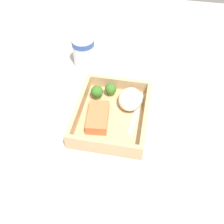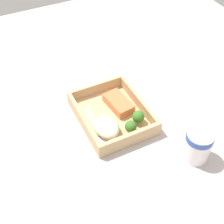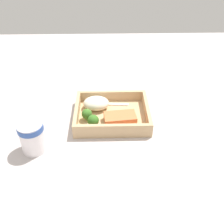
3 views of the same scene
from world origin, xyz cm
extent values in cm
cube|color=#BAB0AD|center=(0.00, 0.00, -1.00)|extent=(160.00, 160.00, 2.00)
cube|color=tan|center=(0.00, 0.00, 0.60)|extent=(25.14, 20.29, 1.20)
cube|color=tan|center=(0.00, -9.54, 3.08)|extent=(25.14, 1.20, 3.75)
cube|color=tan|center=(0.00, 9.54, 3.08)|extent=(25.14, 1.20, 3.75)
cube|color=tan|center=(-11.97, 0.00, 3.08)|extent=(1.20, 17.89, 3.75)
cube|color=tan|center=(11.97, 0.00, 3.08)|extent=(1.20, 17.89, 3.75)
cube|color=#EA7241|center=(-2.59, 3.55, 2.65)|extent=(11.04, 6.85, 2.90)
ellipsoid|color=beige|center=(5.49, -4.47, 3.33)|extent=(9.09, 7.08, 4.27)
cylinder|color=#84A262|center=(6.21, 5.77, 1.99)|extent=(1.43, 1.43, 1.58)
sphere|color=#387023|center=(6.21, 5.77, 3.81)|extent=(3.78, 3.78, 3.78)
cylinder|color=#76A059|center=(8.45, 1.99, 1.90)|extent=(1.35, 1.35, 1.40)
sphere|color=#3C6F25|center=(8.45, 1.99, 3.57)|extent=(3.55, 3.55, 3.55)
cube|color=white|center=(0.25, -6.47, 1.42)|extent=(12.45, 2.07, 0.44)
cube|color=white|center=(8.12, -7.09, 1.42)|extent=(3.56, 2.46, 0.44)
cylinder|color=white|center=(23.63, 14.36, 4.93)|extent=(7.28, 7.28, 9.86)
cylinder|color=#3356A8|center=(23.63, 14.36, 8.58)|extent=(7.50, 7.50, 1.78)
cube|color=white|center=(-21.15, -3.22, 0.12)|extent=(11.22, 13.62, 0.24)
camera|label=1|loc=(-48.73, -9.15, 58.19)|focal=42.00mm
camera|label=2|loc=(60.32, -29.68, 72.16)|focal=50.00mm
camera|label=3|loc=(1.72, 71.18, 57.09)|focal=42.00mm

